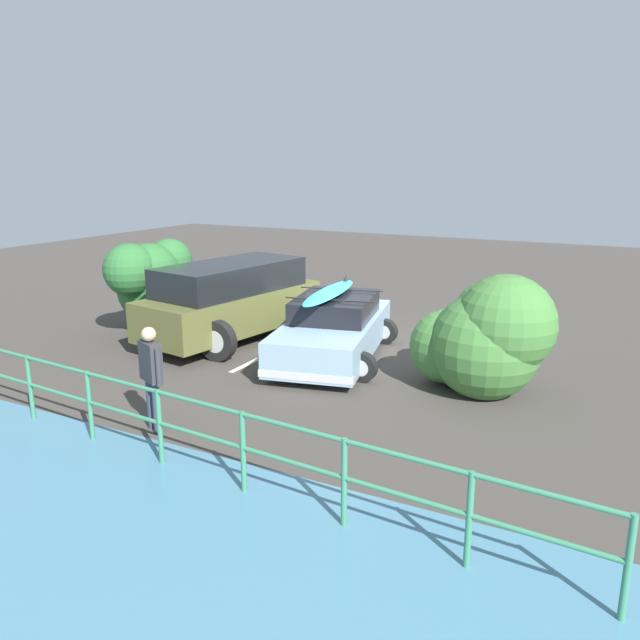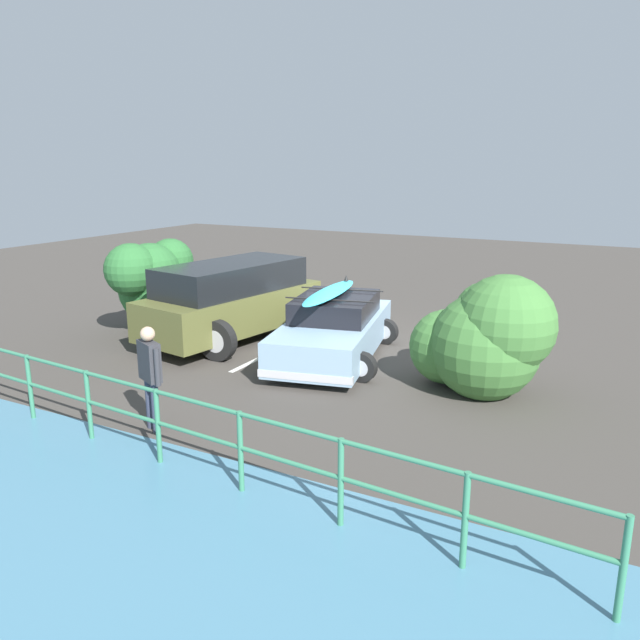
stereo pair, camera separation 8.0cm
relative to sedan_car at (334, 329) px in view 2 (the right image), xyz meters
name	(u,v)px [view 2 (the right image)]	position (x,y,z in m)	size (l,w,h in m)	color
ground_plane	(349,349)	(-0.04, -0.70, -0.63)	(44.00, 44.00, 0.02)	#423D38
parking_stripe	(279,349)	(1.34, 0.03, -0.62)	(3.64, 0.12, 0.00)	silver
sedan_car	(334,329)	(0.00, 0.00, 0.00)	(2.88, 4.57, 1.57)	#8CADC6
suv_car	(233,300)	(2.69, -0.15, 0.32)	(3.07, 4.81, 1.81)	brown
person_bystander	(150,369)	(0.77, 4.64, 0.37)	(0.59, 0.36, 1.65)	#33384C
railing_fence	(197,426)	(-0.77, 5.47, 0.08)	(10.11, 0.85, 1.06)	#387F5B
bush_near_left	(484,337)	(-3.27, 0.58, 0.40)	(2.60, 2.07, 2.27)	brown
bush_near_right	(155,283)	(4.75, 0.14, 0.58)	(2.00, 2.35, 2.22)	brown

